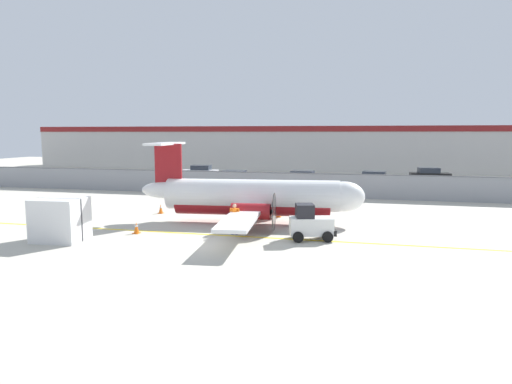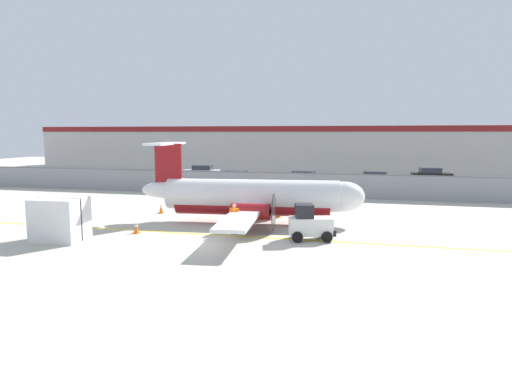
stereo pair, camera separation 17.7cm
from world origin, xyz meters
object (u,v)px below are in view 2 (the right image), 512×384
at_px(ground_crew_worker, 234,217).
at_px(parked_car_0, 202,172).
at_px(traffic_cone_near_right, 136,228).
at_px(parked_car_1, 234,178).
at_px(traffic_cone_far_left, 161,209).
at_px(parked_car_2, 305,179).
at_px(parked_car_3, 376,179).
at_px(commuter_airplane, 256,197).
at_px(parked_car_4, 431,175).
at_px(baggage_tug, 310,224).
at_px(cargo_container, 60,219).
at_px(traffic_cone_near_left, 278,212).

distance_m(ground_crew_worker, parked_car_0, 30.38).
bearing_deg(traffic_cone_near_right, parked_car_1, 92.62).
distance_m(traffic_cone_near_right, parked_car_0, 29.60).
xyz_separation_m(traffic_cone_far_left, parked_car_2, (7.54, 17.39, 0.58)).
height_order(traffic_cone_near_right, parked_car_3, parked_car_3).
bearing_deg(commuter_airplane, parked_car_4, 57.46).
height_order(baggage_tug, parked_car_1, baggage_tug).
bearing_deg(parked_car_4, ground_crew_worker, -119.32).
xyz_separation_m(cargo_container, traffic_cone_far_left, (1.50, 8.61, -0.79)).
height_order(parked_car_1, parked_car_3, same).
height_order(commuter_airplane, parked_car_0, commuter_airplane).
bearing_deg(parked_car_1, cargo_container, 88.74).
relative_size(baggage_tug, parked_car_1, 0.59).
distance_m(commuter_airplane, cargo_container, 11.07).
bearing_deg(parked_car_3, commuter_airplane, -102.50).
xyz_separation_m(commuter_airplane, parked_car_2, (0.34, 19.18, -0.71)).
relative_size(ground_crew_worker, traffic_cone_far_left, 2.66).
bearing_deg(traffic_cone_near_left, baggage_tug, -64.74).
distance_m(ground_crew_worker, parked_car_4, 33.01).
bearing_deg(parked_car_2, traffic_cone_near_right, -100.43).
distance_m(cargo_container, traffic_cone_far_left, 8.77).
bearing_deg(cargo_container, parked_car_3, 55.38).
bearing_deg(parked_car_4, commuter_airplane, -121.34).
distance_m(traffic_cone_far_left, parked_car_2, 18.97).
height_order(baggage_tug, parked_car_0, baggage_tug).
distance_m(cargo_container, parked_car_4, 40.08).
height_order(traffic_cone_far_left, parked_car_3, parked_car_3).
distance_m(commuter_airplane, parked_car_3, 21.66).
xyz_separation_m(ground_crew_worker, parked_car_3, (7.81, 23.71, -0.06)).
xyz_separation_m(ground_crew_worker, parked_car_1, (-6.37, 21.26, -0.06)).
bearing_deg(traffic_cone_far_left, traffic_cone_near_right, -76.68).
xyz_separation_m(traffic_cone_near_left, parked_car_1, (-7.70, 15.54, 0.58)).
height_order(traffic_cone_far_left, parked_car_4, parked_car_4).
height_order(baggage_tug, parked_car_4, baggage_tug).
bearing_deg(parked_car_4, traffic_cone_near_right, -126.33).
bearing_deg(parked_car_0, parked_car_2, 154.36).
xyz_separation_m(ground_crew_worker, parked_car_0, (-12.37, 27.74, -0.06)).
distance_m(ground_crew_worker, traffic_cone_near_right, 5.48).
distance_m(commuter_airplane, ground_crew_worker, 3.46).
relative_size(cargo_container, parked_car_2, 0.59).
bearing_deg(ground_crew_worker, traffic_cone_far_left, 50.37).
xyz_separation_m(commuter_airplane, traffic_cone_near_left, (0.94, 2.34, -1.29)).
height_order(cargo_container, parked_car_4, cargo_container).
xyz_separation_m(commuter_airplane, parked_car_3, (7.42, 20.34, -0.71)).
bearing_deg(parked_car_2, parked_car_4, 33.86).
bearing_deg(traffic_cone_near_right, parked_car_0, 103.71).
height_order(commuter_airplane, parked_car_4, commuter_airplane).
height_order(baggage_tug, traffic_cone_near_left, baggage_tug).
bearing_deg(parked_car_4, parked_car_0, -179.75).
relative_size(traffic_cone_near_right, parked_car_1, 0.15).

